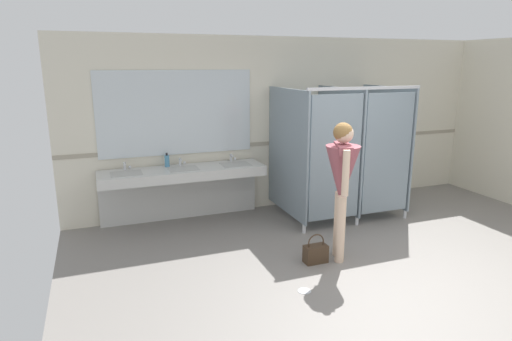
# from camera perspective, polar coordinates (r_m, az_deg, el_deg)

# --- Properties ---
(ground_plane) EXTENTS (7.29, 6.43, 0.10)m
(ground_plane) POSITION_cam_1_polar(r_m,az_deg,el_deg) (5.16, 19.61, -13.97)
(ground_plane) COLOR gray
(wall_back) EXTENTS (7.29, 0.12, 2.70)m
(wall_back) POSITION_cam_1_polar(r_m,az_deg,el_deg) (7.15, 5.08, 6.28)
(wall_back) COLOR beige
(wall_back) RESTS_ON ground_plane
(wall_back_tile_band) EXTENTS (7.29, 0.01, 0.06)m
(wall_back_tile_band) POSITION_cam_1_polar(r_m,az_deg,el_deg) (7.14, 5.25, 3.83)
(wall_back_tile_band) COLOR #9E937F
(wall_back_tile_band) RESTS_ON wall_back
(vanity_counter) EXTENTS (2.36, 0.59, 0.94)m
(vanity_counter) POSITION_cam_1_polar(r_m,az_deg,el_deg) (6.42, -9.67, -1.39)
(vanity_counter) COLOR silver
(vanity_counter) RESTS_ON ground_plane
(mirror_panel) EXTENTS (2.26, 0.02, 1.22)m
(mirror_panel) POSITION_cam_1_polar(r_m,az_deg,el_deg) (6.46, -10.40, 7.46)
(mirror_panel) COLOR silver
(mirror_panel) RESTS_ON wall_back
(bathroom_stalls) EXTENTS (1.77, 1.32, 1.99)m
(bathroom_stalls) POSITION_cam_1_polar(r_m,az_deg,el_deg) (6.60, 11.56, 2.69)
(bathroom_stalls) COLOR gray
(bathroom_stalls) RESTS_ON ground_plane
(person_standing) EXTENTS (0.52, 0.54, 1.65)m
(person_standing) POSITION_cam_1_polar(r_m,az_deg,el_deg) (5.09, 11.23, -0.55)
(person_standing) COLOR beige
(person_standing) RESTS_ON ground_plane
(handbag) EXTENTS (0.28, 0.15, 0.36)m
(handbag) POSITION_cam_1_polar(r_m,az_deg,el_deg) (5.25, 7.86, -10.71)
(handbag) COLOR #3F2D1E
(handbag) RESTS_ON ground_plane
(soap_dispenser) EXTENTS (0.07, 0.07, 0.21)m
(soap_dispenser) POSITION_cam_1_polar(r_m,az_deg,el_deg) (6.41, -11.63, 1.26)
(soap_dispenser) COLOR teal
(soap_dispenser) RESTS_ON vanity_counter
(floor_drain_cover) EXTENTS (0.14, 0.14, 0.01)m
(floor_drain_cover) POSITION_cam_1_polar(r_m,az_deg,el_deg) (4.68, 6.39, -15.44)
(floor_drain_cover) COLOR #B7BABF
(floor_drain_cover) RESTS_ON ground_plane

